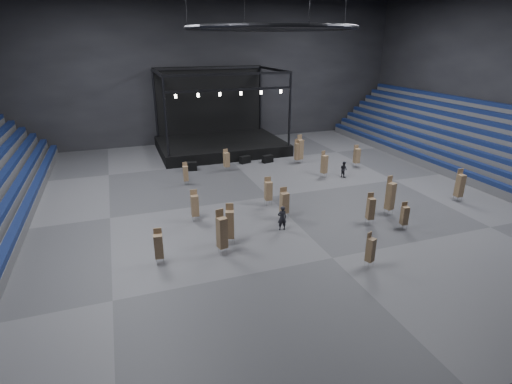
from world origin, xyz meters
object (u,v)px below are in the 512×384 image
object	(u,v)px
flight_case_left	(190,166)
chair_stack_11	(324,164)
chair_stack_13	(186,173)
flight_case_right	(268,159)
chair_stack_4	(371,208)
chair_stack_12	(222,232)
chair_stack_2	(460,185)
chair_stack_8	(230,224)
flight_case_mid	(245,160)
man_center	(282,218)
stage	(219,137)
crew_member	(344,169)
chair_stack_14	(370,249)
chair_stack_15	(284,202)
chair_stack_6	(195,205)
chair_stack_5	(405,215)
chair_stack_16	(300,149)
chair_stack_7	(357,155)
chair_stack_3	(226,159)
chair_stack_1	(390,195)
chair_stack_10	(159,246)
chair_stack_9	(268,190)
chair_stack_0	(297,151)

from	to	relation	value
flight_case_left	chair_stack_11	distance (m)	13.14
chair_stack_11	chair_stack_13	world-z (taller)	chair_stack_11
flight_case_left	flight_case_right	distance (m)	8.24
flight_case_left	chair_stack_4	size ratio (longest dim) A/B	0.55
chair_stack_11	chair_stack_12	size ratio (longest dim) A/B	0.87
chair_stack_2	chair_stack_8	xyz separation A→B (m)	(-19.25, -0.72, -0.00)
flight_case_mid	chair_stack_8	size ratio (longest dim) A/B	0.42
man_center	stage	bearing A→B (deg)	-87.77
crew_member	flight_case_right	bearing A→B (deg)	25.81
chair_stack_12	chair_stack_14	bearing A→B (deg)	-43.84
chair_stack_14	chair_stack_15	bearing A→B (deg)	81.37
chair_stack_4	chair_stack_6	bearing A→B (deg)	166.04
chair_stack_5	chair_stack_13	xyz separation A→B (m)	(-12.48, 13.98, 0.04)
flight_case_right	chair_stack_6	distance (m)	15.65
chair_stack_4	chair_stack_12	distance (m)	10.93
chair_stack_16	chair_stack_14	bearing A→B (deg)	-109.39
chair_stack_7	chair_stack_12	distance (m)	21.55
chair_stack_15	chair_stack_3	bearing A→B (deg)	93.25
flight_case_mid	chair_stack_1	bearing A→B (deg)	-69.55
chair_stack_14	chair_stack_15	size ratio (longest dim) A/B	0.90
stage	chair_stack_2	size ratio (longest dim) A/B	5.18
chair_stack_15	chair_stack_5	bearing A→B (deg)	-32.77
chair_stack_12	chair_stack_10	bearing A→B (deg)	163.27
chair_stack_6	man_center	world-z (taller)	chair_stack_6
flight_case_left	crew_member	bearing A→B (deg)	-26.93
man_center	chair_stack_4	bearing A→B (deg)	174.87
chair_stack_6	chair_stack_11	xyz separation A→B (m)	(13.44, 5.64, 0.06)
stage	crew_member	size ratio (longest dim) A/B	9.43
flight_case_right	chair_stack_9	world-z (taller)	chair_stack_9
chair_stack_3	chair_stack_11	bearing A→B (deg)	-41.88
flight_case_mid	chair_stack_11	bearing A→B (deg)	-50.34
flight_case_mid	chair_stack_6	world-z (taller)	chair_stack_6
flight_case_mid	chair_stack_2	bearing A→B (deg)	-50.88
chair_stack_10	man_center	bearing A→B (deg)	19.31
chair_stack_8	chair_stack_16	world-z (taller)	chair_stack_16
flight_case_mid	chair_stack_4	world-z (taller)	chair_stack_4
flight_case_left	man_center	world-z (taller)	man_center
chair_stack_0	chair_stack_13	bearing A→B (deg)	-174.61
chair_stack_13	man_center	distance (m)	12.19
chair_stack_6	chair_stack_16	distance (m)	17.00
stage	chair_stack_13	world-z (taller)	stage
flight_case_mid	chair_stack_1	distance (m)	17.23
flight_case_mid	chair_stack_15	size ratio (longest dim) A/B	0.48
chair_stack_3	crew_member	distance (m)	11.39
chair_stack_1	chair_stack_7	size ratio (longest dim) A/B	1.31
flight_case_mid	chair_stack_9	size ratio (longest dim) A/B	0.50
flight_case_mid	chair_stack_16	bearing A→B (deg)	-18.65
chair_stack_6	chair_stack_15	bearing A→B (deg)	-13.25
flight_case_left	chair_stack_2	world-z (taller)	chair_stack_2
chair_stack_5	chair_stack_11	bearing A→B (deg)	96.60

